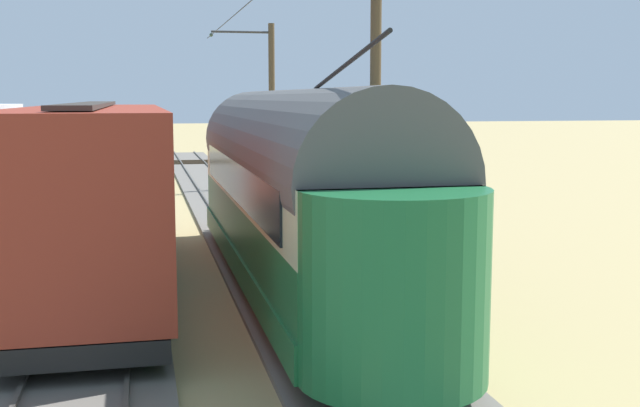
{
  "coord_description": "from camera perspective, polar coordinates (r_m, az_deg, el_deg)",
  "views": [
    {
      "loc": [
        -0.99,
        20.13,
        4.15
      ],
      "look_at": [
        -4.57,
        4.14,
        1.98
      ],
      "focal_mm": 45.21,
      "sensor_mm": 36.0,
      "label": 1
    }
  ],
  "objects": [
    {
      "name": "vintage_streetcar",
      "position": [
        17.01,
        -1.77,
        1.14
      ],
      "size": [
        2.65,
        16.02,
        4.85
      ],
      "color": "#196033",
      "rests_on": "ground"
    },
    {
      "name": "track_adjacent_siding",
      "position": [
        20.87,
        -15.14,
        -4.04
      ],
      "size": [
        2.8,
        80.0,
        0.18
      ],
      "color": "#666059",
      "rests_on": "ground"
    },
    {
      "name": "catenary_pole_foreground",
      "position": [
        36.43,
        -3.54,
        7.07
      ],
      "size": [
        2.88,
        0.28,
        7.39
      ],
      "color": "#4C3D28",
      "rests_on": "ground"
    },
    {
      "name": "catenary_pole_mid_near",
      "position": [
        20.51,
        3.73,
        6.73
      ],
      "size": [
        2.88,
        0.28,
        7.39
      ],
      "color": "#4C3D28",
      "rests_on": "ground"
    },
    {
      "name": "boxcar_far_siding",
      "position": [
        18.03,
        -15.69,
        0.95
      ],
      "size": [
        2.96,
        13.2,
        3.85
      ],
      "color": "maroon",
      "rests_on": "ground"
    },
    {
      "name": "track_end_bumper",
      "position": [
        35.58,
        -20.9,
        1.0
      ],
      "size": [
        1.8,
        0.6,
        0.8
      ],
      "primitive_type": "cube",
      "color": "#B2A519",
      "rests_on": "ground"
    },
    {
      "name": "track_streetcar_siding",
      "position": [
        21.09,
        -3.71,
        -3.67
      ],
      "size": [
        2.8,
        80.0,
        0.18
      ],
      "color": "#666059",
      "rests_on": "ground"
    },
    {
      "name": "ground_plane",
      "position": [
        20.57,
        -15.17,
        -4.36
      ],
      "size": [
        220.0,
        220.0,
        0.0
      ],
      "primitive_type": "plane",
      "color": "tan"
    }
  ]
}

